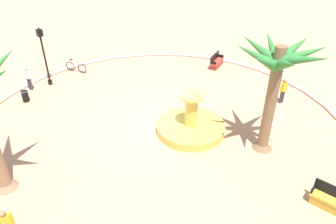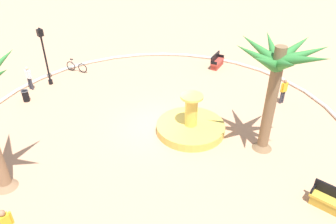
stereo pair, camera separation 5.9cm
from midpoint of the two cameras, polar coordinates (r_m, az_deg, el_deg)
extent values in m
plane|color=tan|center=(17.81, -1.56, -2.47)|extent=(80.00, 80.00, 0.00)
torus|color=silver|center=(17.75, -1.57, -2.20)|extent=(20.51, 20.51, 0.20)
cylinder|color=gold|center=(17.31, 4.08, -2.79)|extent=(3.64, 3.64, 0.45)
cylinder|color=teal|center=(17.33, 4.08, -2.89)|extent=(3.20, 3.20, 0.34)
cylinder|color=gold|center=(16.74, 4.22, 0.12)|extent=(0.65, 0.65, 1.63)
cylinder|color=#F1C954|center=(16.29, 4.34, 2.73)|extent=(1.16, 1.16, 0.12)
cone|color=#8E6B4C|center=(15.70, -26.69, -11.02)|extent=(0.99, 0.99, 0.50)
cylinder|color=brown|center=(15.48, 17.76, 1.69)|extent=(0.52, 0.52, 5.32)
cone|color=brown|center=(16.78, 16.41, -5.42)|extent=(0.98, 0.98, 0.50)
cone|color=#337F38|center=(13.79, 17.12, 8.31)|extent=(2.14, 0.68, 1.42)
cone|color=#337F38|center=(13.69, 20.17, 7.79)|extent=(1.94, 1.86, 1.33)
cone|color=#337F38|center=(14.19, 22.90, 8.49)|extent=(0.71, 2.18, 1.16)
cone|color=#337F38|center=(14.85, 22.90, 9.37)|extent=(1.92, 1.91, 1.21)
cone|color=#337F38|center=(15.29, 21.49, 10.44)|extent=(2.20, 0.82, 1.15)
cone|color=#337F38|center=(15.35, 18.00, 10.69)|extent=(1.81, 1.97, 1.37)
cone|color=#337F38|center=(14.93, 15.99, 10.63)|extent=(0.56, 2.14, 1.28)
cone|color=#337F38|center=(14.35, 15.56, 9.44)|extent=(1.80, 1.96, 1.44)
cube|color=#B73D33|center=(24.77, 8.78, 8.81)|extent=(1.68, 0.95, 0.12)
cube|color=black|center=(24.71, 8.38, 9.55)|extent=(1.55, 0.55, 0.50)
cube|color=#9C342B|center=(24.87, 8.73, 8.27)|extent=(1.54, 0.88, 0.39)
cube|color=black|center=(25.37, 9.42, 9.68)|extent=(0.21, 0.45, 0.24)
cube|color=black|center=(24.06, 8.17, 8.51)|extent=(0.21, 0.45, 0.24)
cube|color=gold|center=(14.59, 26.98, -13.82)|extent=(0.65, 1.64, 0.12)
cube|color=black|center=(14.55, 27.51, -12.49)|extent=(0.23, 1.60, 0.50)
cube|color=gold|center=(14.76, 26.73, -14.53)|extent=(0.60, 1.51, 0.39)
cube|color=black|center=(14.55, 24.30, -12.34)|extent=(0.46, 0.12, 0.24)
cylinder|color=black|center=(22.87, -20.63, 8.42)|extent=(0.12, 0.12, 3.36)
cylinder|color=black|center=(23.47, -19.93, 5.02)|extent=(0.28, 0.28, 0.30)
cube|color=black|center=(22.23, -21.58, 12.88)|extent=(0.32, 0.32, 0.44)
sphere|color=#F2EDCC|center=(22.23, -21.58, 12.88)|extent=(0.22, 0.22, 0.22)
cone|color=black|center=(22.15, -21.72, 13.56)|extent=(0.20, 0.20, 0.18)
cylinder|color=black|center=(21.78, -23.73, 2.60)|extent=(0.40, 0.40, 0.70)
torus|color=#4C4C51|center=(21.63, -23.93, 3.41)|extent=(0.46, 0.46, 0.06)
torus|color=black|center=(24.40, -14.77, 7.50)|extent=(0.35, 0.68, 0.72)
torus|color=black|center=(24.96, -16.68, 7.77)|extent=(0.35, 0.68, 0.72)
cylinder|color=#99999E|center=(24.59, -15.82, 8.14)|extent=(0.44, 0.88, 0.05)
cylinder|color=#99999E|center=(24.73, -16.54, 8.54)|extent=(0.04, 0.04, 0.30)
cube|color=black|center=(24.66, -16.60, 8.90)|extent=(0.17, 0.22, 0.06)
cylinder|color=#99999E|center=(24.28, -14.99, 8.30)|extent=(0.41, 0.21, 0.03)
cylinder|color=#33333D|center=(23.17, -23.18, 4.67)|extent=(0.14, 0.14, 0.82)
cylinder|color=#33333D|center=(23.04, -22.87, 4.59)|extent=(0.14, 0.14, 0.82)
cube|color=white|center=(22.83, -23.39, 6.16)|extent=(0.31, 0.39, 0.56)
sphere|color=beige|center=(22.67, -23.60, 7.06)|extent=(0.22, 0.22, 0.22)
cylinder|color=white|center=(22.98, -23.77, 6.24)|extent=(0.09, 0.09, 0.53)
cylinder|color=white|center=(22.67, -23.00, 6.07)|extent=(0.09, 0.09, 0.53)
cube|color=yellow|center=(12.76, -26.71, -16.81)|extent=(0.34, 0.21, 0.56)
sphere|color=#9E7051|center=(12.48, -27.17, -15.58)|extent=(0.22, 0.22, 0.22)
cylinder|color=yellow|center=(12.78, -25.79, -16.39)|extent=(0.09, 0.09, 0.53)
cylinder|color=#33333D|center=(20.98, 19.73, 2.55)|extent=(0.14, 0.14, 0.80)
cylinder|color=#33333D|center=(20.86, 19.39, 2.44)|extent=(0.14, 0.14, 0.80)
cube|color=yellow|center=(20.61, 19.90, 4.14)|extent=(0.38, 0.29, 0.56)
sphere|color=#9E7051|center=(20.44, 20.10, 5.12)|extent=(0.22, 0.22, 0.22)
cylinder|color=yellow|center=(20.77, 20.32, 4.25)|extent=(0.09, 0.09, 0.53)
cylinder|color=yellow|center=(20.46, 19.47, 4.01)|extent=(0.09, 0.09, 0.53)
camera|label=1|loc=(0.03, -89.90, 0.06)|focal=34.56mm
camera|label=2|loc=(0.03, 90.10, -0.06)|focal=34.56mm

